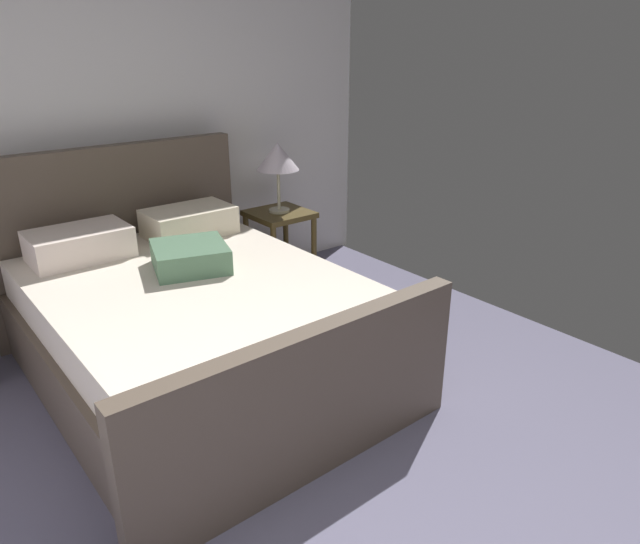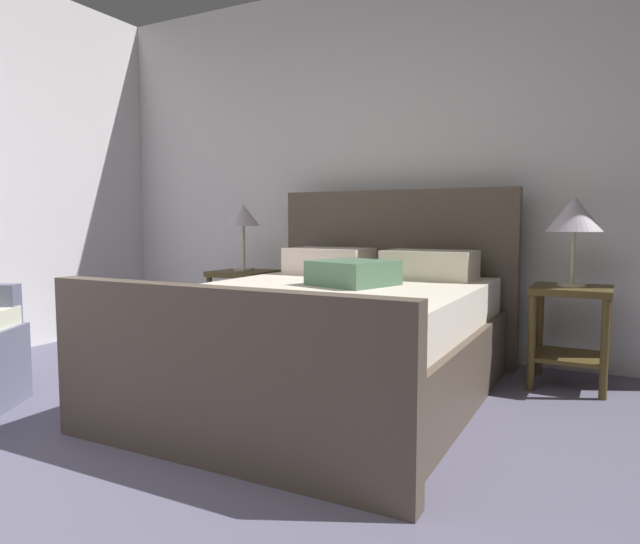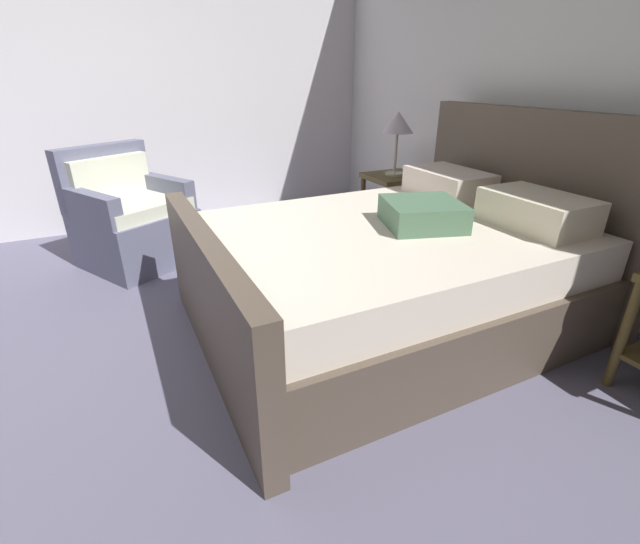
# 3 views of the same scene
# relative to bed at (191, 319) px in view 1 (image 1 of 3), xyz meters

# --- Properties ---
(wall_back) EXTENTS (4.92, 0.12, 2.79)m
(wall_back) POSITION_rel_bed_xyz_m (-0.24, 1.24, 1.04)
(wall_back) COLOR silver
(wall_back) RESTS_ON ground
(bed) EXTENTS (1.72, 2.18, 1.20)m
(bed) POSITION_rel_bed_xyz_m (0.00, 0.00, 0.00)
(bed) COLOR brown
(bed) RESTS_ON ground
(nightstand_right) EXTENTS (0.44, 0.44, 0.60)m
(nightstand_right) POSITION_rel_bed_xyz_m (1.17, 0.78, 0.05)
(nightstand_right) COLOR #51411E
(nightstand_right) RESTS_ON ground
(table_lamp_right) EXTENTS (0.32, 0.32, 0.53)m
(table_lamp_right) POSITION_rel_bed_xyz_m (1.17, 0.78, 0.66)
(table_lamp_right) COLOR #B7B293
(table_lamp_right) RESTS_ON nightstand_right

